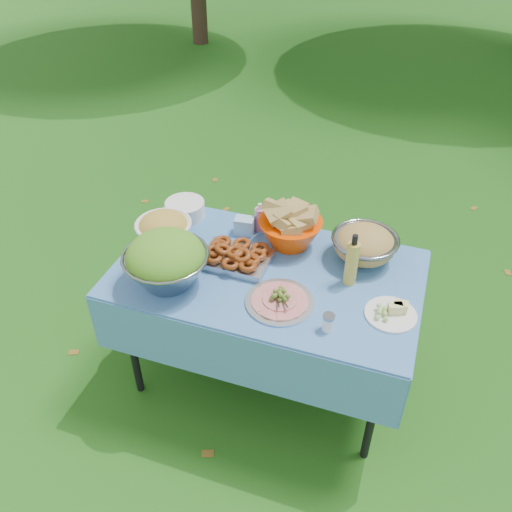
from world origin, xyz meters
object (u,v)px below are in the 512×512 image
(pasta_bowl_steel, at_px, (365,244))
(oil_bottle, at_px, (352,260))
(picnic_table, at_px, (266,327))
(charcuterie_platter, at_px, (280,297))
(bread_bowl, at_px, (290,226))
(salad_bowl, at_px, (166,260))
(plate_stack, at_px, (185,209))

(pasta_bowl_steel, height_order, oil_bottle, oil_bottle)
(picnic_table, distance_m, charcuterie_platter, 0.47)
(oil_bottle, bearing_deg, bread_bowl, 150.15)
(salad_bowl, distance_m, plate_stack, 0.56)
(salad_bowl, height_order, charcuterie_platter, salad_bowl)
(pasta_bowl_steel, xyz_separation_m, oil_bottle, (-0.03, -0.20, 0.05))
(picnic_table, height_order, bread_bowl, bread_bowl)
(salad_bowl, xyz_separation_m, charcuterie_platter, (0.54, 0.03, -0.09))
(bread_bowl, relative_size, pasta_bowl_steel, 1.00)
(oil_bottle, bearing_deg, pasta_bowl_steel, 82.22)
(picnic_table, bearing_deg, bread_bowl, 81.16)
(picnic_table, relative_size, plate_stack, 6.80)
(bread_bowl, height_order, oil_bottle, oil_bottle)
(plate_stack, height_order, charcuterie_platter, plate_stack)
(picnic_table, height_order, salad_bowl, salad_bowl)
(picnic_table, relative_size, salad_bowl, 3.68)
(plate_stack, distance_m, oil_bottle, 1.00)
(picnic_table, bearing_deg, plate_stack, 151.39)
(picnic_table, distance_m, oil_bottle, 0.65)
(bread_bowl, bearing_deg, picnic_table, -98.84)
(salad_bowl, relative_size, pasta_bowl_steel, 1.22)
(charcuterie_platter, bearing_deg, plate_stack, 144.30)
(plate_stack, bearing_deg, oil_bottle, -14.99)
(pasta_bowl_steel, bearing_deg, salad_bowl, -149.98)
(bread_bowl, distance_m, pasta_bowl_steel, 0.38)
(salad_bowl, xyz_separation_m, bread_bowl, (0.45, 0.48, -0.02))
(plate_stack, height_order, oil_bottle, oil_bottle)
(salad_bowl, bearing_deg, oil_bottle, 19.03)
(bread_bowl, bearing_deg, plate_stack, 174.68)
(plate_stack, bearing_deg, pasta_bowl_steel, -3.16)
(salad_bowl, height_order, pasta_bowl_steel, salad_bowl)
(bread_bowl, bearing_deg, oil_bottle, -29.85)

